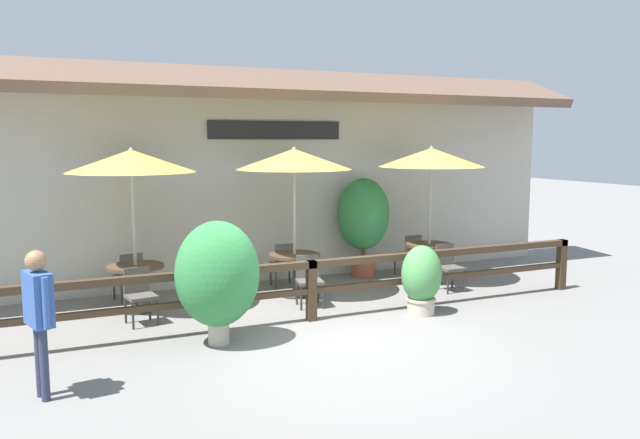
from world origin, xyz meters
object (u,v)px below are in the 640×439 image
(dining_table_middle, at_px, (295,262))
(potted_plant_tall_tropical, at_px, (364,217))
(dining_table_near, at_px, (136,274))
(potted_plant_broad_leaf, at_px, (421,278))
(patio_umbrella_middle, at_px, (294,159))
(patio_umbrella_far, at_px, (431,158))
(potted_plant_entrance_palm, at_px, (217,275))
(pedestrian, at_px, (38,304))
(chair_near_wallside, at_px, (129,274))
(chair_far_wallside, at_px, (410,252))
(chair_middle_streetside, at_px, (309,278))
(chair_middle_wallside, at_px, (284,262))
(patio_umbrella_near, at_px, (131,161))
(chair_near_streetside, at_px, (140,293))
(dining_table_far, at_px, (429,252))
(chair_far_streetside, at_px, (448,265))

(dining_table_middle, xyz_separation_m, potted_plant_tall_tropical, (1.89, 0.94, 0.62))
(dining_table_near, bearing_deg, potted_plant_broad_leaf, -25.84)
(patio_umbrella_middle, relative_size, patio_umbrella_far, 1.00)
(patio_umbrella_middle, bearing_deg, potted_plant_entrance_palm, -133.18)
(dining_table_near, height_order, pedestrian, pedestrian)
(chair_near_wallside, relative_size, potted_plant_tall_tropical, 0.42)
(chair_far_wallside, bearing_deg, dining_table_near, 2.43)
(chair_middle_streetside, bearing_deg, potted_plant_broad_leaf, -28.96)
(dining_table_near, distance_m, chair_far_wallside, 5.62)
(chair_middle_wallside, distance_m, chair_far_wallside, 2.77)
(dining_table_middle, bearing_deg, dining_table_near, 177.86)
(patio_umbrella_middle, relative_size, potted_plant_entrance_palm, 1.56)
(chair_middle_streetside, xyz_separation_m, chair_middle_wallside, (0.08, 1.46, 0.00))
(patio_umbrella_near, xyz_separation_m, dining_table_middle, (2.76, -0.10, -1.85))
(chair_middle_streetside, height_order, pedestrian, pedestrian)
(chair_near_streetside, xyz_separation_m, patio_umbrella_far, (5.64, 0.58, 1.98))
(dining_table_far, bearing_deg, pedestrian, -156.43)
(chair_near_wallside, relative_size, chair_far_wallside, 1.00)
(chair_far_streetside, xyz_separation_m, potted_plant_entrance_palm, (-4.75, -1.32, 0.49))
(pedestrian, bearing_deg, patio_umbrella_middle, -70.49)
(dining_table_far, relative_size, chair_far_streetside, 1.07)
(chair_near_streetside, xyz_separation_m, potted_plant_broad_leaf, (4.24, -1.30, 0.11))
(dining_table_far, xyz_separation_m, chair_far_streetside, (-0.04, -0.71, -0.14))
(potted_plant_broad_leaf, bearing_deg, patio_umbrella_middle, 126.73)
(dining_table_middle, height_order, dining_table_far, same)
(patio_umbrella_far, distance_m, potted_plant_tall_tropical, 1.84)
(dining_table_near, xyz_separation_m, chair_middle_streetside, (2.74, -0.83, -0.14))
(potted_plant_broad_leaf, bearing_deg, dining_table_middle, 126.73)
(patio_umbrella_middle, distance_m, potted_plant_broad_leaf, 3.05)
(dining_table_middle, xyz_separation_m, chair_middle_wallside, (0.06, 0.73, -0.14))
(chair_middle_wallside, xyz_separation_m, potted_plant_tall_tropical, (1.84, 0.22, 0.76))
(chair_far_wallside, bearing_deg, patio_umbrella_middle, 9.83)
(chair_middle_streetside, distance_m, chair_far_wallside, 3.18)
(chair_middle_wallside, bearing_deg, chair_far_wallside, -176.79)
(chair_middle_streetside, distance_m, chair_far_streetside, 2.83)
(patio_umbrella_middle, relative_size, chair_middle_streetside, 3.13)
(patio_umbrella_near, bearing_deg, chair_far_wallside, 5.65)
(chair_far_streetside, relative_size, potted_plant_tall_tropical, 0.42)
(dining_table_far, bearing_deg, potted_plant_tall_tropical, 133.52)
(dining_table_near, height_order, chair_near_streetside, chair_near_streetside)
(dining_table_middle, relative_size, chair_far_wallside, 1.07)
(chair_middle_streetside, bearing_deg, chair_far_wallside, 36.27)
(chair_near_streetside, xyz_separation_m, patio_umbrella_middle, (2.80, 0.63, 1.98))
(patio_umbrella_middle, distance_m, dining_table_middle, 1.85)
(dining_table_far, bearing_deg, patio_umbrella_middle, 178.99)
(chair_middle_wallside, bearing_deg, potted_plant_broad_leaf, 122.17)
(chair_far_streetside, bearing_deg, patio_umbrella_far, 86.16)
(patio_umbrella_near, bearing_deg, potted_plant_broad_leaf, -25.84)
(patio_umbrella_middle, distance_m, chair_middle_wallside, 2.11)
(patio_umbrella_middle, relative_size, dining_table_middle, 2.92)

